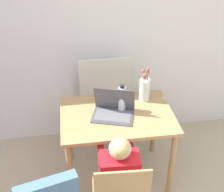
# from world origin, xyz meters

# --- Properties ---
(wall_back) EXTENTS (6.40, 0.05, 2.50)m
(wall_back) POSITION_xyz_m (0.00, 2.23, 1.25)
(wall_back) COLOR white
(wall_back) RESTS_ON ground_plane
(dining_table) EXTENTS (0.99, 0.70, 0.74)m
(dining_table) POSITION_xyz_m (0.12, 1.47, 0.63)
(dining_table) COLOR tan
(dining_table) RESTS_ON ground_plane
(person_seated) EXTENTS (0.31, 0.44, 0.98)m
(person_seated) POSITION_xyz_m (0.05, 0.91, 0.60)
(person_seated) COLOR red
(person_seated) RESTS_ON ground_plane
(laptop) EXTENTS (0.41, 0.34, 0.25)m
(laptop) POSITION_xyz_m (0.09, 1.47, 0.80)
(laptop) COLOR #4C4C51
(laptop) RESTS_ON dining_table
(flower_vase) EXTENTS (0.10, 0.10, 0.34)m
(flower_vase) POSITION_xyz_m (0.41, 1.67, 0.86)
(flower_vase) COLOR silver
(flower_vase) RESTS_ON dining_table
(water_bottle) EXTENTS (0.07, 0.07, 0.26)m
(water_bottle) POSITION_xyz_m (0.18, 1.53, 0.86)
(water_bottle) COLOR silver
(water_bottle) RESTS_ON dining_table
(cardboard_panel) EXTENTS (0.54, 0.16, 1.02)m
(cardboard_panel) POSITION_xyz_m (0.10, 2.09, 0.51)
(cardboard_panel) COLOR silver
(cardboard_panel) RESTS_ON ground_plane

